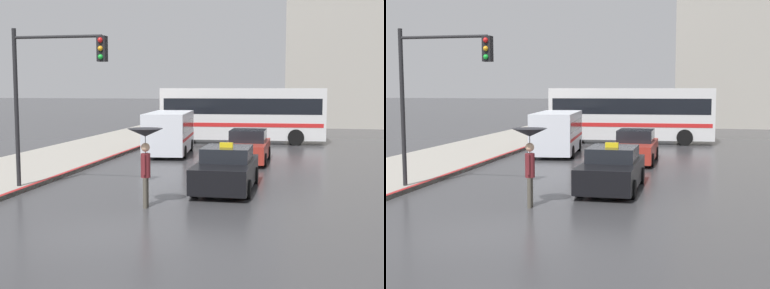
{
  "view_description": "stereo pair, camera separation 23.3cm",
  "coord_description": "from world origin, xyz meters",
  "views": [
    {
      "loc": [
        4.46,
        -11.44,
        3.43
      ],
      "look_at": [
        0.59,
        7.2,
        1.4
      ],
      "focal_mm": 50.0,
      "sensor_mm": 36.0,
      "label": 1
    },
    {
      "loc": [
        4.69,
        -11.39,
        3.43
      ],
      "look_at": [
        0.59,
        7.2,
        1.4
      ],
      "focal_mm": 50.0,
      "sensor_mm": 36.0,
      "label": 2
    }
  ],
  "objects": [
    {
      "name": "ground_plane",
      "position": [
        0.0,
        0.0,
        0.0
      ],
      "size": [
        300.0,
        300.0,
        0.0
      ],
      "primitive_type": "plane",
      "color": "#38383A"
    },
    {
      "name": "taxi",
      "position": [
        1.98,
        6.24,
        0.67
      ],
      "size": [
        1.91,
        4.3,
        1.6
      ],
      "rotation": [
        0.0,
        0.0,
        3.14
      ],
      "color": "black",
      "rests_on": "ground_plane"
    },
    {
      "name": "sedan_red",
      "position": [
        2.01,
        13.11,
        0.68
      ],
      "size": [
        1.91,
        4.37,
        1.49
      ],
      "rotation": [
        0.0,
        0.0,
        3.14
      ],
      "color": "#A52D23",
      "rests_on": "ground_plane"
    },
    {
      "name": "ambulance_van",
      "position": [
        -2.26,
        15.17,
        1.21
      ],
      "size": [
        2.52,
        5.34,
        2.17
      ],
      "rotation": [
        0.0,
        0.0,
        3.24
      ],
      "color": "silver",
      "rests_on": "ground_plane"
    },
    {
      "name": "city_bus",
      "position": [
        0.78,
        21.82,
        1.88
      ],
      "size": [
        10.13,
        3.1,
        3.39
      ],
      "rotation": [
        0.0,
        0.0,
        1.63
      ],
      "color": "silver",
      "rests_on": "ground_plane"
    },
    {
      "name": "pedestrian_with_umbrella",
      "position": [
        0.09,
        3.07,
        1.83
      ],
      "size": [
        1.02,
        1.02,
        2.28
      ],
      "rotation": [
        0.0,
        0.0,
        1.66
      ],
      "color": "#4C473D",
      "rests_on": "ground_plane"
    },
    {
      "name": "traffic_light",
      "position": [
        -3.51,
        4.65,
        3.71
      ],
      "size": [
        3.24,
        0.38,
        5.35
      ],
      "color": "black",
      "rests_on": "ground_plane"
    }
  ]
}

